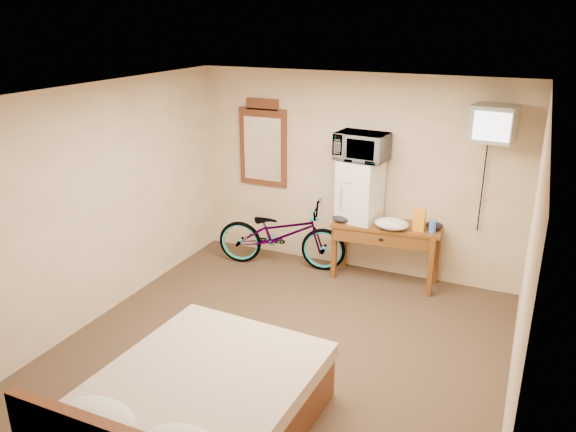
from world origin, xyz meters
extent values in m
plane|color=#3D2F1E|center=(0.00, 0.00, 0.00)|extent=(4.60, 4.60, 0.00)
plane|color=silver|center=(0.00, 0.00, 2.50)|extent=(4.60, 4.60, 0.00)
cube|color=beige|center=(0.00, 2.30, 1.25)|extent=(4.20, 0.04, 2.50)
cube|color=beige|center=(0.00, -2.30, 1.25)|extent=(4.20, 0.04, 2.50)
cube|color=beige|center=(-2.10, 0.00, 1.25)|extent=(0.04, 4.60, 2.50)
cube|color=beige|center=(2.10, 0.00, 1.25)|extent=(0.04, 4.60, 2.50)
cube|color=silver|center=(-0.08, 2.29, 0.92)|extent=(0.08, 0.01, 0.13)
cube|color=brown|center=(0.52, 2.04, 0.73)|extent=(1.33, 0.62, 0.04)
cube|color=brown|center=(-0.07, 1.84, 0.35)|extent=(0.06, 0.06, 0.71)
cube|color=brown|center=(1.12, 1.84, 0.35)|extent=(0.06, 0.06, 0.71)
cube|color=brown|center=(-0.07, 2.24, 0.35)|extent=(0.06, 0.06, 0.71)
cube|color=brown|center=(1.12, 2.24, 0.35)|extent=(0.06, 0.06, 0.71)
cube|color=brown|center=(0.52, 1.82, 0.63)|extent=(1.17, 0.16, 0.16)
cube|color=black|center=(0.52, 1.80, 0.63)|extent=(0.05, 0.02, 0.03)
cube|color=white|center=(0.16, 2.04, 1.13)|extent=(0.53, 0.51, 0.75)
cube|color=#9A9995|center=(0.16, 1.82, 1.28)|extent=(0.46, 0.01, 0.00)
cylinder|color=#9A9995|center=(0.00, 1.82, 1.08)|extent=(0.02, 0.02, 0.27)
imported|color=white|center=(0.16, 2.04, 1.67)|extent=(0.64, 0.47, 0.33)
cube|color=orange|center=(0.92, 1.97, 0.88)|extent=(0.13, 0.08, 0.26)
cylinder|color=#4074DC|center=(1.07, 1.98, 0.82)|extent=(0.08, 0.08, 0.14)
ellipsoid|color=silver|center=(0.61, 1.90, 0.81)|extent=(0.41, 0.31, 0.13)
ellipsoid|color=black|center=(0.00, 1.88, 0.80)|extent=(0.24, 0.18, 0.09)
ellipsoid|color=black|center=(1.07, 2.09, 0.79)|extent=(0.20, 0.16, 0.09)
cube|color=black|center=(1.59, 2.28, 1.96)|extent=(0.14, 0.02, 0.14)
cylinder|color=black|center=(1.59, 2.24, 1.96)|extent=(0.05, 0.30, 0.05)
cube|color=#9A9995|center=(1.59, 2.02, 2.05)|extent=(0.49, 0.43, 0.39)
cube|color=white|center=(1.59, 1.83, 2.05)|extent=(0.37, 0.06, 0.30)
cube|color=black|center=(1.59, 2.21, 2.05)|extent=(0.28, 0.05, 0.24)
cube|color=brown|center=(-1.26, 2.27, 1.48)|extent=(0.68, 0.04, 1.03)
cube|color=brown|center=(-1.26, 2.27, 2.04)|extent=(0.45, 0.04, 0.14)
cube|color=white|center=(-1.26, 2.25, 1.46)|extent=(0.53, 0.01, 0.84)
imported|color=black|center=(-0.83, 1.91, 0.45)|extent=(1.78, 0.91, 0.89)
cube|color=brown|center=(-0.06, -1.30, 0.20)|extent=(1.57, 2.03, 0.40)
cube|color=#BAB090|center=(-0.06, -1.30, 0.45)|extent=(1.61, 2.07, 0.14)
ellipsoid|color=beige|center=(-0.41, -1.95, 0.58)|extent=(0.57, 0.35, 0.20)
camera|label=1|loc=(2.03, -4.24, 3.13)|focal=35.00mm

